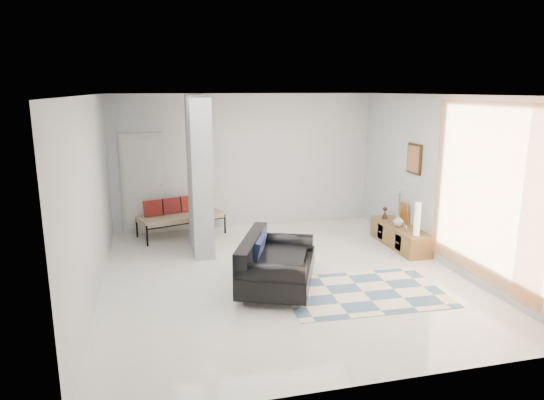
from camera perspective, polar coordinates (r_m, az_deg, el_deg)
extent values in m
plane|color=beige|center=(7.75, 1.21, -8.91)|extent=(6.00, 6.00, 0.00)
plane|color=white|center=(7.20, 1.32, 12.26)|extent=(6.00, 6.00, 0.00)
plane|color=silver|center=(10.23, -3.15, 4.56)|extent=(6.00, 0.00, 6.00)
plane|color=silver|center=(4.62, 11.11, -6.02)|extent=(6.00, 0.00, 6.00)
plane|color=silver|center=(7.15, -20.51, 0.13)|extent=(0.00, 6.00, 6.00)
plane|color=silver|center=(8.49, 19.50, 2.11)|extent=(0.00, 6.00, 6.00)
cube|color=#A2A6A9|center=(8.71, -8.53, 2.97)|extent=(0.35, 1.20, 2.80)
cube|color=beige|center=(10.08, -14.89, 1.82)|extent=(0.85, 0.06, 2.04)
plane|color=orange|center=(7.51, 23.79, 0.82)|extent=(0.00, 2.55, 2.55)
cube|color=#39230F|center=(9.19, 16.40, 4.67)|extent=(0.04, 0.45, 0.55)
cube|color=brown|center=(9.39, 14.79, -4.13)|extent=(0.45, 1.59, 0.40)
cube|color=#39230F|center=(9.00, 14.65, -4.87)|extent=(0.02, 0.21, 0.28)
cube|color=#39230F|center=(9.59, 12.65, -3.65)|extent=(0.02, 0.21, 0.28)
cube|color=gold|center=(9.56, 15.24, -1.37)|extent=(0.09, 0.32, 0.40)
cube|color=silver|center=(8.98, 15.39, -3.22)|extent=(0.04, 0.10, 0.12)
cylinder|color=silver|center=(6.76, -3.53, -11.86)|extent=(0.05, 0.05, 0.10)
cylinder|color=silver|center=(8.04, -1.43, -7.72)|extent=(0.05, 0.05, 0.10)
cylinder|color=silver|center=(6.66, 3.26, -12.28)|extent=(0.05, 0.05, 0.10)
cylinder|color=silver|center=(7.95, 4.22, -8.00)|extent=(0.05, 0.05, 0.10)
cube|color=black|center=(7.26, 0.68, -8.34)|extent=(1.54, 1.90, 0.30)
cube|color=black|center=(7.21, -2.42, -5.72)|extent=(0.81, 1.60, 0.36)
cylinder|color=black|center=(6.53, -0.17, -8.66)|extent=(0.97, 0.62, 0.28)
cylinder|color=black|center=(7.84, 1.40, -4.93)|extent=(0.97, 0.62, 0.28)
cube|color=black|center=(7.18, -1.48, -5.62)|extent=(0.36, 0.61, 0.31)
cylinder|color=black|center=(9.38, -14.47, -4.13)|extent=(0.04, 0.04, 0.40)
cylinder|color=black|center=(9.94, -5.56, -2.81)|extent=(0.04, 0.04, 0.40)
cylinder|color=black|center=(9.99, -15.61, -3.15)|extent=(0.04, 0.04, 0.40)
cylinder|color=black|center=(10.52, -7.15, -1.97)|extent=(0.04, 0.04, 0.40)
cube|color=beige|center=(9.88, -10.64, -1.99)|extent=(1.76, 1.15, 0.12)
cube|color=maroon|center=(9.80, -13.86, -0.94)|extent=(0.37, 0.26, 0.33)
cube|color=maroon|center=(9.92, -11.77, -0.68)|extent=(0.37, 0.26, 0.33)
cube|color=maroon|center=(10.05, -9.73, -0.41)|extent=(0.37, 0.26, 0.33)
cube|color=#F2E5B9|center=(7.28, 10.67, -10.58)|extent=(2.35, 1.62, 0.01)
cylinder|color=white|center=(8.75, 16.72, -2.15)|extent=(0.11, 0.11, 0.58)
imported|color=#B8C3BD|center=(9.28, 14.64, -2.36)|extent=(0.20, 0.20, 0.21)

